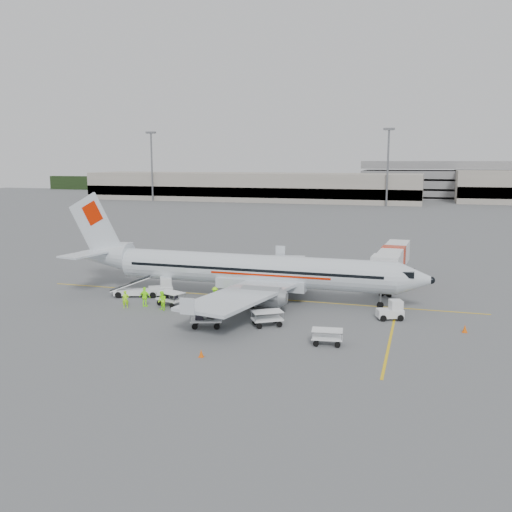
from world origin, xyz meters
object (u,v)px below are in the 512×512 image
object	(u,v)px
aircraft	(254,249)
jet_bridge	(393,266)
tug_fore	(390,310)
tug_mid	(249,298)
belt_loader	(132,284)
tug_aft	(161,287)

from	to	relation	value
aircraft	jet_bridge	xyz separation A→B (m)	(12.47, 10.38, -2.80)
tug_fore	tug_mid	bearing A→B (deg)	156.10
tug_mid	aircraft	bearing A→B (deg)	112.57
aircraft	tug_mid	size ratio (longest dim) A/B	17.45
tug_mid	jet_bridge	bearing A→B (deg)	62.96
jet_bridge	tug_fore	distance (m)	14.01
belt_loader	jet_bridge	bearing A→B (deg)	8.60
belt_loader	tug_mid	distance (m)	12.18
tug_fore	tug_aft	xyz separation A→B (m)	(-22.26, 2.05, 0.08)
aircraft	tug_fore	bearing A→B (deg)	-14.75
aircraft	tug_fore	size ratio (longest dim) A/B	16.57
tug_fore	jet_bridge	bearing A→B (deg)	72.10
aircraft	tug_mid	world-z (taller)	aircraft
aircraft	jet_bridge	world-z (taller)	aircraft
belt_loader	tug_aft	bearing A→B (deg)	-1.02
jet_bridge	tug_fore	world-z (taller)	jet_bridge
jet_bridge	tug_aft	world-z (taller)	jet_bridge
jet_bridge	tug_mid	size ratio (longest dim) A/B	7.84
jet_bridge	tug_mid	world-z (taller)	jet_bridge
tug_mid	tug_aft	world-z (taller)	tug_aft
tug_mid	tug_aft	xyz separation A→B (m)	(-9.54, 1.25, 0.12)
aircraft	tug_fore	distance (m)	14.14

